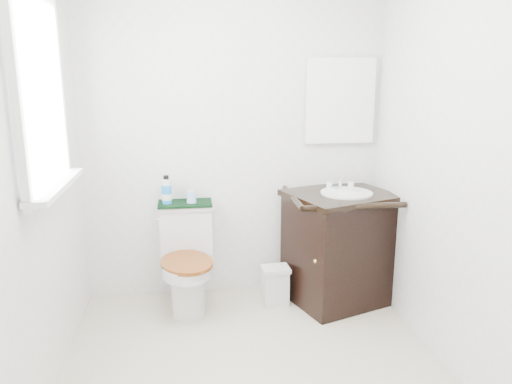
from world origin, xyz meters
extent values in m
plane|color=#BAB496|center=(0.00, 0.00, 0.00)|extent=(2.40, 2.40, 0.00)
plane|color=silver|center=(0.00, 1.20, 1.20)|extent=(2.40, 0.00, 2.40)
plane|color=silver|center=(0.00, -1.20, 1.20)|extent=(2.40, 0.00, 2.40)
plane|color=silver|center=(-1.10, 0.00, 1.20)|extent=(0.00, 2.40, 2.40)
plane|color=silver|center=(1.10, 0.00, 1.20)|extent=(0.00, 2.40, 2.40)
cube|color=white|center=(-1.07, 0.25, 1.55)|extent=(0.02, 0.70, 0.90)
cube|color=silver|center=(0.79, 1.18, 1.45)|extent=(0.50, 0.02, 0.60)
cylinder|color=silver|center=(-0.37, 0.82, 0.18)|extent=(0.23, 0.23, 0.36)
cube|color=silver|center=(-0.37, 1.07, 0.18)|extent=(0.23, 0.28, 0.36)
cube|color=silver|center=(-0.37, 1.09, 0.53)|extent=(0.37, 0.18, 0.34)
cube|color=silver|center=(-0.37, 1.09, 0.71)|extent=(0.39, 0.20, 0.03)
cylinder|color=silver|center=(-0.37, 0.78, 0.36)|extent=(0.34, 0.34, 0.08)
cylinder|color=maroon|center=(-0.37, 0.78, 0.40)|extent=(0.42, 0.42, 0.03)
cube|color=black|center=(0.74, 0.90, 0.39)|extent=(0.81, 0.75, 0.78)
cube|color=black|center=(0.74, 0.90, 0.80)|extent=(0.86, 0.80, 0.04)
cylinder|color=silver|center=(0.77, 0.87, 0.83)|extent=(0.37, 0.37, 0.01)
ellipsoid|color=silver|center=(0.77, 0.87, 0.77)|extent=(0.32, 0.32, 0.16)
cylinder|color=silver|center=(0.77, 1.03, 0.87)|extent=(0.02, 0.02, 0.10)
cube|color=silver|center=(0.27, 0.89, 0.13)|extent=(0.19, 0.15, 0.26)
cube|color=silver|center=(0.27, 0.89, 0.27)|extent=(0.21, 0.17, 0.03)
cube|color=black|center=(-0.37, 1.09, 0.74)|extent=(0.38, 0.22, 0.02)
cylinder|color=blue|center=(-0.49, 1.07, 0.81)|extent=(0.07, 0.07, 0.13)
cylinder|color=silver|center=(-0.49, 1.07, 0.90)|extent=(0.07, 0.07, 0.04)
cylinder|color=black|center=(-0.49, 1.07, 0.94)|extent=(0.04, 0.04, 0.03)
cone|color=#80A5D2|center=(-0.32, 1.07, 0.79)|extent=(0.07, 0.07, 0.09)
ellipsoid|color=#17696F|center=(0.74, 1.01, 0.83)|extent=(0.06, 0.04, 0.02)
camera|label=1|loc=(-0.35, -2.42, 1.67)|focal=35.00mm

